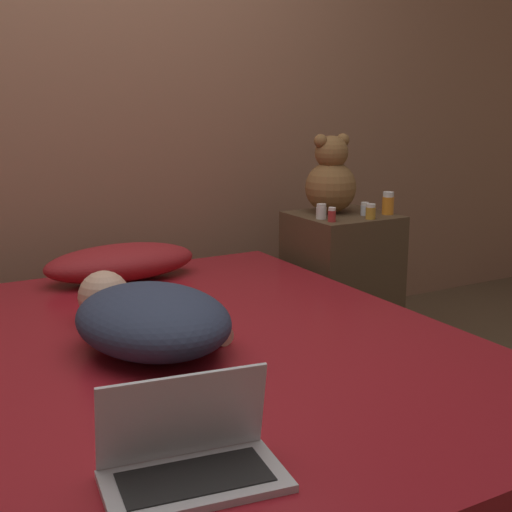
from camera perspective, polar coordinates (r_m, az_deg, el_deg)
name	(u,v)px	position (r m, az deg, el deg)	size (l,w,h in m)	color
ground_plane	(187,490)	(2.33, -5.56, -18.11)	(12.00, 12.00, 0.00)	brown
wall_back	(53,66)	(3.23, -15.97, 14.39)	(8.00, 0.06, 2.60)	#996B51
bed	(185,421)	(2.22, -5.70, -13.03)	(1.70, 2.06, 0.46)	#2D2319
nightstand	(341,284)	(3.32, 6.82, -2.23)	(0.43, 0.41, 0.65)	brown
pillow	(121,262)	(2.87, -10.76, -0.51)	(0.61, 0.29, 0.14)	maroon
person_lying	(148,317)	(2.11, -8.61, -4.88)	(0.48, 0.71, 0.19)	#2D3851
laptop	(190,456)	(1.45, -5.29, -15.63)	(0.38, 0.24, 0.20)	silver
teddy_bear	(331,179)	(3.26, 6.01, 6.17)	(0.23, 0.23, 0.36)	brown
bottle_orange	(388,203)	(3.27, 10.52, 4.16)	(0.05, 0.05, 0.10)	orange
bottle_red	(332,215)	(3.05, 6.09, 3.30)	(0.03, 0.03, 0.06)	#B72D2D
bottle_white	(321,212)	(3.12, 5.24, 3.56)	(0.05, 0.05, 0.07)	white
bottle_clear	(365,209)	(3.23, 8.70, 3.74)	(0.04, 0.04, 0.06)	silver
bottle_amber	(371,212)	(3.14, 9.16, 3.53)	(0.04, 0.04, 0.07)	gold
book	(205,389)	(1.81, -4.07, -10.59)	(0.17, 0.15, 0.02)	black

